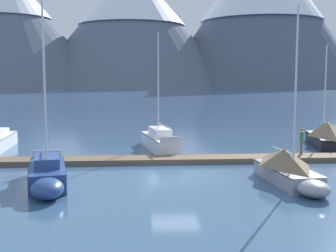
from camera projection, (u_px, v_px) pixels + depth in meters
The scene contains 10 objects.
ground_plane at pixel (175, 177), 23.25m from camera, with size 700.00×700.00×0.00m, color #38567A.
mountain_west_summit at pixel (5, 23), 185.89m from camera, with size 84.62×84.62×51.89m.
mountain_central_massif at pixel (132, 23), 199.79m from camera, with size 92.78×92.78×54.81m.
mountain_shoulder_ridge at pixel (261, 6), 205.85m from camera, with size 95.36×95.36×69.48m.
dock at pixel (170, 160), 27.20m from camera, with size 29.82×1.92×0.30m.
sailboat_second_berth at pixel (47, 175), 21.09m from camera, with size 2.75×6.42×8.91m.
sailboat_mid_dock_port at pixel (159, 140), 32.02m from camera, with size 2.79×7.36×8.30m.
sailboat_mid_dock_starboard at pixel (289, 168), 21.71m from camera, with size 2.28×6.08×8.52m.
sailboat_far_berth at pixel (325, 134), 33.30m from camera, with size 2.90×6.87×7.57m.
person_on_dock at pixel (302, 139), 28.06m from camera, with size 0.34×0.56×1.69m.
Camera 1 is at (-1.84, -22.73, 5.28)m, focal length 47.42 mm.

